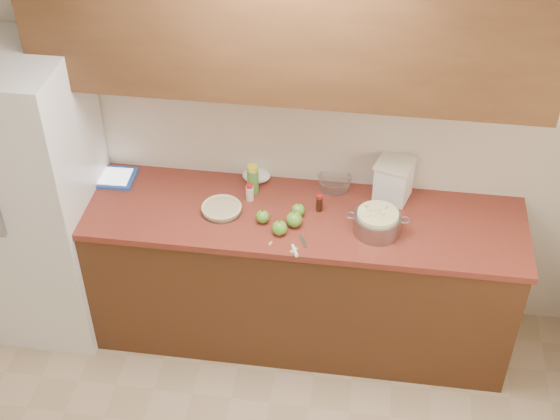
# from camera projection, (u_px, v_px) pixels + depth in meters

# --- Properties ---
(room_shell) EXTENTS (3.60, 3.60, 3.60)m
(room_shell) POSITION_uv_depth(u_px,v_px,m) (231.00, 382.00, 2.89)
(room_shell) COLOR tan
(room_shell) RESTS_ON ground
(counter_run) EXTENTS (2.64, 0.68, 0.92)m
(counter_run) POSITION_uv_depth(u_px,v_px,m) (284.00, 274.00, 4.55)
(counter_run) COLOR #492414
(counter_run) RESTS_ON ground
(upper_cabinets) EXTENTS (2.60, 0.34, 0.70)m
(upper_cabinets) POSITION_uv_depth(u_px,v_px,m) (289.00, 27.00, 3.74)
(upper_cabinets) COLOR #57341A
(upper_cabinets) RESTS_ON room_shell
(fridge) EXTENTS (0.70, 0.70, 1.80)m
(fridge) POSITION_uv_depth(u_px,v_px,m) (31.00, 197.00, 4.41)
(fridge) COLOR silver
(fridge) RESTS_ON ground
(pie) EXTENTS (0.23, 0.23, 0.04)m
(pie) POSITION_uv_depth(u_px,v_px,m) (222.00, 208.00, 4.27)
(pie) COLOR silver
(pie) RESTS_ON counter_run
(colander) EXTENTS (0.34, 0.25, 0.13)m
(colander) POSITION_uv_depth(u_px,v_px,m) (377.00, 222.00, 4.11)
(colander) COLOR gray
(colander) RESTS_ON counter_run
(flour_canister) EXTENTS (0.24, 0.24, 0.24)m
(flour_canister) POSITION_uv_depth(u_px,v_px,m) (394.00, 179.00, 4.30)
(flour_canister) COLOR white
(flour_canister) RESTS_ON counter_run
(tablet) EXTENTS (0.28, 0.22, 0.02)m
(tablet) POSITION_uv_depth(u_px,v_px,m) (111.00, 177.00, 4.51)
(tablet) COLOR #20499C
(tablet) RESTS_ON counter_run
(paring_knife) EXTENTS (0.09, 0.18, 0.02)m
(paring_knife) POSITION_uv_depth(u_px,v_px,m) (296.00, 249.00, 4.02)
(paring_knife) COLOR gray
(paring_knife) RESTS_ON counter_run
(lemon_bottle) EXTENTS (0.06, 0.06, 0.18)m
(lemon_bottle) POSITION_uv_depth(u_px,v_px,m) (253.00, 179.00, 4.36)
(lemon_bottle) COLOR #4C8C38
(lemon_bottle) RESTS_ON counter_run
(cinnamon_shaker) EXTENTS (0.04, 0.04, 0.11)m
(cinnamon_shaker) POSITION_uv_depth(u_px,v_px,m) (250.00, 192.00, 4.33)
(cinnamon_shaker) COLOR beige
(cinnamon_shaker) RESTS_ON counter_run
(vanilla_bottle) EXTENTS (0.04, 0.04, 0.10)m
(vanilla_bottle) POSITION_uv_depth(u_px,v_px,m) (319.00, 203.00, 4.25)
(vanilla_bottle) COLOR black
(vanilla_bottle) RESTS_ON counter_run
(mixing_bowl) EXTENTS (0.19, 0.19, 0.07)m
(mixing_bowl) POSITION_uv_depth(u_px,v_px,m) (335.00, 181.00, 4.42)
(mixing_bowl) COLOR silver
(mixing_bowl) RESTS_ON counter_run
(paper_towel) EXTENTS (0.19, 0.17, 0.07)m
(paper_towel) POSITION_uv_depth(u_px,v_px,m) (256.00, 175.00, 4.48)
(paper_towel) COLOR white
(paper_towel) RESTS_ON counter_run
(apple_left) EXTENTS (0.07, 0.07, 0.09)m
(apple_left) POSITION_uv_depth(u_px,v_px,m) (263.00, 217.00, 4.18)
(apple_left) COLOR #569429
(apple_left) RESTS_ON counter_run
(apple_center) EXTENTS (0.07, 0.07, 0.08)m
(apple_center) POSITION_uv_depth(u_px,v_px,m) (298.00, 210.00, 4.23)
(apple_center) COLOR #569429
(apple_center) RESTS_ON counter_run
(apple_front) EXTENTS (0.08, 0.08, 0.09)m
(apple_front) POSITION_uv_depth(u_px,v_px,m) (280.00, 228.00, 4.10)
(apple_front) COLOR #569429
(apple_front) RESTS_ON counter_run
(apple_extra) EXTENTS (0.09, 0.09, 0.10)m
(apple_extra) POSITION_uv_depth(u_px,v_px,m) (294.00, 219.00, 4.15)
(apple_extra) COLOR #569429
(apple_extra) RESTS_ON counter_run
(peel_a) EXTENTS (0.02, 0.03, 0.00)m
(peel_a) POSITION_uv_depth(u_px,v_px,m) (277.00, 223.00, 4.20)
(peel_a) COLOR #97BA5A
(peel_a) RESTS_ON counter_run
(peel_b) EXTENTS (0.04, 0.05, 0.00)m
(peel_b) POSITION_uv_depth(u_px,v_px,m) (294.00, 250.00, 4.03)
(peel_b) COLOR #97BA5A
(peel_b) RESTS_ON counter_run
(peel_c) EXTENTS (0.02, 0.03, 0.00)m
(peel_c) POSITION_uv_depth(u_px,v_px,m) (270.00, 243.00, 4.07)
(peel_c) COLOR #97BA5A
(peel_c) RESTS_ON counter_run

